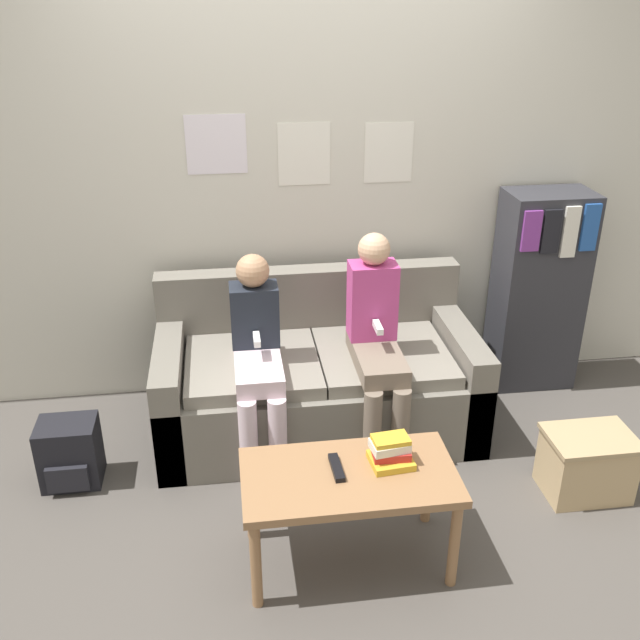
# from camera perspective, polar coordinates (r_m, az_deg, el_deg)

# --- Properties ---
(ground_plane) EXTENTS (10.00, 10.00, 0.00)m
(ground_plane) POSITION_cam_1_polar(r_m,az_deg,el_deg) (3.60, 0.90, -12.97)
(ground_plane) COLOR #4C4742
(wall_back) EXTENTS (8.00, 0.06, 2.60)m
(wall_back) POSITION_cam_1_polar(r_m,az_deg,el_deg) (3.97, -1.33, 11.84)
(wall_back) COLOR beige
(wall_back) RESTS_ON ground_plane
(couch) EXTENTS (1.68, 0.84, 0.81)m
(couch) POSITION_cam_1_polar(r_m,az_deg,el_deg) (3.88, -0.28, -4.86)
(couch) COLOR #6B665B
(couch) RESTS_ON ground_plane
(coffee_table) EXTENTS (0.87, 0.47, 0.45)m
(coffee_table) POSITION_cam_1_polar(r_m,az_deg,el_deg) (2.97, 2.34, -13.05)
(coffee_table) COLOR #8E6642
(coffee_table) RESTS_ON ground_plane
(person_left) EXTENTS (0.24, 0.57, 1.04)m
(person_left) POSITION_cam_1_polar(r_m,az_deg,el_deg) (3.53, -5.05, -2.54)
(person_left) COLOR silver
(person_left) RESTS_ON ground_plane
(person_right) EXTENTS (0.24, 0.57, 1.12)m
(person_right) POSITION_cam_1_polar(r_m,az_deg,el_deg) (3.59, 4.54, -1.35)
(person_right) COLOR #756656
(person_right) RESTS_ON ground_plane
(tv_remote) EXTENTS (0.05, 0.17, 0.02)m
(tv_remote) POSITION_cam_1_polar(r_m,az_deg,el_deg) (2.94, 1.33, -11.73)
(tv_remote) COLOR black
(tv_remote) RESTS_ON coffee_table
(book_stack) EXTENTS (0.18, 0.17, 0.12)m
(book_stack) POSITION_cam_1_polar(r_m,az_deg,el_deg) (2.96, 5.67, -10.46)
(book_stack) COLOR gold
(book_stack) RESTS_ON coffee_table
(bookshelf) EXTENTS (0.48, 0.33, 1.19)m
(bookshelf) POSITION_cam_1_polar(r_m,az_deg,el_deg) (4.37, 17.05, 2.28)
(bookshelf) COLOR #2D2D33
(bookshelf) RESTS_ON ground_plane
(storage_box) EXTENTS (0.41, 0.30, 0.32)m
(storage_box) POSITION_cam_1_polar(r_m,az_deg,el_deg) (3.69, 20.55, -10.72)
(storage_box) COLOR tan
(storage_box) RESTS_ON ground_plane
(backpack) EXTENTS (0.28, 0.25, 0.33)m
(backpack) POSITION_cam_1_polar(r_m,az_deg,el_deg) (3.73, -19.37, -10.02)
(backpack) COLOR black
(backpack) RESTS_ON ground_plane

